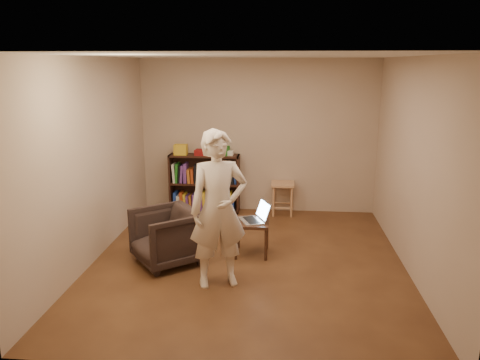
# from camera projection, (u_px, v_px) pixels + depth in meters

# --- Properties ---
(floor) EXTENTS (4.50, 4.50, 0.00)m
(floor) POSITION_uv_depth(u_px,v_px,m) (248.00, 262.00, 6.10)
(floor) COLOR #462816
(floor) RESTS_ON ground
(ceiling) EXTENTS (4.50, 4.50, 0.00)m
(ceiling) POSITION_uv_depth(u_px,v_px,m) (249.00, 56.00, 5.47)
(ceiling) COLOR silver
(ceiling) RESTS_ON wall_back
(wall_back) EXTENTS (4.00, 0.00, 4.00)m
(wall_back) POSITION_uv_depth(u_px,v_px,m) (258.00, 137.00, 7.96)
(wall_back) COLOR #C2A992
(wall_back) RESTS_ON floor
(wall_left) EXTENTS (0.00, 4.50, 4.50)m
(wall_left) POSITION_uv_depth(u_px,v_px,m) (92.00, 161.00, 5.96)
(wall_left) COLOR #C2A992
(wall_left) RESTS_ON floor
(wall_right) EXTENTS (0.00, 4.50, 4.50)m
(wall_right) POSITION_uv_depth(u_px,v_px,m) (414.00, 167.00, 5.61)
(wall_right) COLOR #C2A992
(wall_right) RESTS_ON floor
(bookshelf) EXTENTS (1.20, 0.30, 1.00)m
(bookshelf) POSITION_uv_depth(u_px,v_px,m) (205.00, 186.00, 8.09)
(bookshelf) COLOR black
(bookshelf) RESTS_ON floor
(box_yellow) EXTENTS (0.22, 0.16, 0.18)m
(box_yellow) POSITION_uv_depth(u_px,v_px,m) (181.00, 150.00, 7.93)
(box_yellow) COLOR gold
(box_yellow) RESTS_ON bookshelf
(red_cloth) EXTENTS (0.29, 0.22, 0.09)m
(red_cloth) POSITION_uv_depth(u_px,v_px,m) (203.00, 152.00, 7.91)
(red_cloth) COLOR maroon
(red_cloth) RESTS_ON bookshelf
(box_green) EXTENTS (0.18, 0.18, 0.15)m
(box_green) POSITION_uv_depth(u_px,v_px,m) (224.00, 151.00, 7.91)
(box_green) COLOR #1F6F1D
(box_green) RESTS_ON bookshelf
(box_white) EXTENTS (0.11, 0.11, 0.08)m
(box_white) POSITION_uv_depth(u_px,v_px,m) (230.00, 153.00, 7.89)
(box_white) COLOR silver
(box_white) RESTS_ON bookshelf
(stool) EXTENTS (0.38, 0.38, 0.55)m
(stool) POSITION_uv_depth(u_px,v_px,m) (283.00, 189.00, 7.91)
(stool) COLOR tan
(stool) RESTS_ON floor
(armchair) EXTENTS (1.09, 1.08, 0.71)m
(armchair) POSITION_uv_depth(u_px,v_px,m) (167.00, 237.00, 5.99)
(armchair) COLOR #2D211E
(armchair) RESTS_ON floor
(side_table) EXTENTS (0.46, 0.46, 0.47)m
(side_table) POSITION_uv_depth(u_px,v_px,m) (252.00, 227.00, 6.25)
(side_table) COLOR black
(side_table) RESTS_ON floor
(laptop) EXTENTS (0.47, 0.48, 0.27)m
(laptop) POSITION_uv_depth(u_px,v_px,m) (256.00, 217.00, 6.23)
(laptop) COLOR silver
(laptop) RESTS_ON side_table
(person) EXTENTS (0.77, 0.63, 1.82)m
(person) POSITION_uv_depth(u_px,v_px,m) (218.00, 210.00, 5.28)
(person) COLOR beige
(person) RESTS_ON floor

